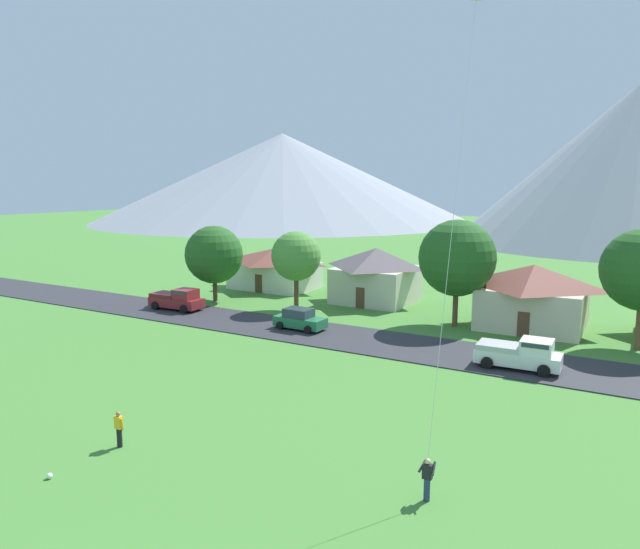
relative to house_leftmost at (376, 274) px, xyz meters
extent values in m
cube|color=#2D2D33|center=(10.95, -13.67, -2.77)|extent=(160.00, 6.84, 0.08)
cone|color=#8E939E|center=(-77.44, 99.77, 10.71)|extent=(116.00, 116.00, 27.04)
cube|color=beige|center=(0.00, 0.00, -1.06)|extent=(7.19, 7.16, 3.49)
pyramid|color=#564C51|center=(0.00, 0.00, 1.65)|extent=(7.76, 7.73, 1.92)
cube|color=brown|center=(0.00, -3.60, -1.81)|extent=(0.90, 0.06, 2.00)
cube|color=beige|center=(15.45, -3.18, -1.12)|extent=(8.00, 7.04, 3.37)
pyramid|color=brown|center=(15.45, -3.18, 1.50)|extent=(8.64, 7.60, 1.86)
cube|color=brown|center=(15.45, -6.72, -1.81)|extent=(0.90, 0.06, 2.00)
cube|color=silver|center=(-13.00, 1.14, -1.34)|extent=(8.96, 6.25, 2.92)
pyramid|color=brown|center=(-13.00, 1.14, 0.92)|extent=(9.68, 6.75, 1.61)
cube|color=brown|center=(-13.00, -2.01, -1.81)|extent=(0.90, 0.06, 2.00)
cylinder|color=#4C3823|center=(-14.19, -7.77, -1.53)|extent=(0.44, 0.44, 2.55)
sphere|color=#23561E|center=(-14.19, -7.77, 1.91)|extent=(5.78, 5.78, 5.78)
cylinder|color=brown|center=(23.18, -5.97, -1.02)|extent=(0.44, 0.44, 3.58)
cylinder|color=#4C3823|center=(-4.87, -7.21, -1.12)|extent=(0.44, 0.44, 3.37)
sphere|color=#4C8938|center=(-4.87, -7.21, 2.30)|extent=(4.62, 4.62, 4.62)
cylinder|color=brown|center=(9.84, -5.84, -1.13)|extent=(0.44, 0.44, 3.36)
sphere|color=#23561E|center=(9.84, -5.84, 2.91)|extent=(6.30, 6.30, 6.30)
cube|color=#237042|center=(-0.62, -13.37, -2.13)|extent=(4.25, 1.92, 0.80)
cube|color=#2D3847|center=(-0.77, -13.36, -1.39)|extent=(2.24, 1.64, 0.68)
cylinder|color=black|center=(0.76, -12.48, -2.41)|extent=(0.65, 0.26, 0.64)
cylinder|color=black|center=(0.71, -14.32, -2.41)|extent=(0.65, 0.26, 0.64)
cylinder|color=black|center=(-1.94, -12.41, -2.41)|extent=(0.65, 0.26, 0.64)
cylinder|color=black|center=(-1.99, -14.25, -2.41)|extent=(0.65, 0.26, 0.64)
cube|color=maroon|center=(-14.56, -12.86, -2.05)|extent=(5.29, 2.26, 0.84)
cube|color=maroon|center=(-13.46, -12.80, -1.18)|extent=(1.99, 1.93, 0.90)
cube|color=#2D3847|center=(-13.46, -12.80, -0.91)|extent=(1.71, 1.96, 0.28)
cube|color=maroon|center=(-15.71, -12.91, -1.45)|extent=(2.79, 2.09, 0.36)
cylinder|color=black|center=(-12.91, -11.75, -2.35)|extent=(0.77, 0.32, 0.76)
cylinder|color=black|center=(-12.81, -13.79, -2.35)|extent=(0.77, 0.32, 0.76)
cylinder|color=black|center=(-16.31, -11.92, -2.35)|extent=(0.77, 0.32, 0.76)
cylinder|color=black|center=(-16.20, -13.96, -2.35)|extent=(0.77, 0.32, 0.76)
cube|color=white|center=(16.66, -14.86, -2.05)|extent=(5.26, 2.17, 0.84)
cube|color=white|center=(17.76, -14.83, -1.18)|extent=(1.96, 1.90, 0.90)
cube|color=#2D3847|center=(17.76, -14.83, -0.91)|extent=(1.67, 1.93, 0.28)
cube|color=#B7B7B7|center=(15.51, -14.90, -1.45)|extent=(2.76, 2.05, 0.36)
cylinder|color=black|center=(18.32, -13.79, -2.35)|extent=(0.77, 0.30, 0.76)
cylinder|color=black|center=(18.39, -15.83, -2.35)|extent=(0.77, 0.30, 0.76)
cylinder|color=black|center=(14.93, -13.90, -2.35)|extent=(0.77, 0.30, 0.76)
cylinder|color=black|center=(14.99, -15.93, -2.35)|extent=(0.77, 0.30, 0.76)
cylinder|color=navy|center=(16.86, -32.49, -2.37)|extent=(0.24, 0.24, 0.88)
cube|color=black|center=(16.86, -32.49, -1.64)|extent=(0.36, 0.22, 0.58)
sphere|color=beige|center=(16.86, -32.49, -1.24)|extent=(0.21, 0.21, 0.21)
cylinder|color=black|center=(16.64, -32.43, -1.50)|extent=(0.18, 0.55, 0.37)
cylinder|color=black|center=(17.08, -32.43, -1.50)|extent=(0.18, 0.55, 0.37)
cylinder|color=silver|center=(16.76, -30.03, 7.81)|extent=(0.23, 4.95, 18.14)
cylinder|color=black|center=(3.38, -35.15, -2.37)|extent=(0.24, 0.24, 0.88)
cube|color=yellow|center=(3.38, -35.15, -1.64)|extent=(0.36, 0.22, 0.58)
sphere|color=#9E7051|center=(3.38, -35.15, -1.24)|extent=(0.21, 0.21, 0.21)
cylinder|color=yellow|center=(3.16, -35.15, -1.69)|extent=(0.12, 0.18, 0.59)
cylinder|color=yellow|center=(3.60, -35.15, -1.69)|extent=(0.12, 0.18, 0.59)
sphere|color=white|center=(3.18, -38.52, -2.69)|extent=(0.24, 0.24, 0.24)
camera|label=1|loc=(23.32, -51.69, 8.93)|focal=32.21mm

